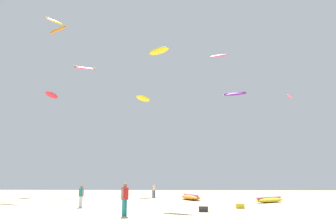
{
  "coord_description": "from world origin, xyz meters",
  "views": [
    {
      "loc": [
        1.96,
        -12.99,
        1.78
      ],
      "look_at": [
        0.0,
        18.14,
        8.66
      ],
      "focal_mm": 34.01,
      "sensor_mm": 36.0,
      "label": 1
    }
  ],
  "objects": [
    {
      "name": "kite_aloft_3",
      "position": [
        -13.38,
        31.31,
        18.47
      ],
      "size": [
        3.56,
        2.3,
        0.77
      ],
      "color": "#E5598C"
    },
    {
      "name": "person_foreground",
      "position": [
        -1.47,
        4.5,
        1.01
      ],
      "size": [
        0.39,
        0.54,
        1.73
      ],
      "rotation": [
        0.0,
        0.0,
        5.92
      ],
      "color": "teal",
      "rests_on": "ground"
    },
    {
      "name": "kite_aloft_2",
      "position": [
        -0.61,
        14.34,
        13.62
      ],
      "size": [
        2.23,
        1.81,
        0.57
      ],
      "color": "yellow"
    },
    {
      "name": "kite_grounded_near",
      "position": [
        2.16,
        20.56,
        0.28
      ],
      "size": [
        2.7,
        5.02,
        0.57
      ],
      "color": "orange",
      "rests_on": "ground"
    },
    {
      "name": "cooler_box",
      "position": [
        2.85,
        7.34,
        0.16
      ],
      "size": [
        0.56,
        0.36,
        0.32
      ],
      "primitive_type": "cube",
      "color": "#2D2D33",
      "rests_on": "ground"
    },
    {
      "name": "person_left",
      "position": [
        -5.78,
        10.21,
        0.9
      ],
      "size": [
        0.42,
        0.37,
        1.55
      ],
      "rotation": [
        0.0,
        0.0,
        4.01
      ],
      "color": "silver",
      "rests_on": "ground"
    },
    {
      "name": "person_midground",
      "position": [
        -2.09,
        24.93,
        0.94
      ],
      "size": [
        0.54,
        0.37,
        1.62
      ],
      "rotation": [
        0.0,
        0.0,
        4.75
      ],
      "color": "navy",
      "rests_on": "ground"
    },
    {
      "name": "kite_aloft_0",
      "position": [
        -4.6,
        32.54,
        13.96
      ],
      "size": [
        2.37,
        3.49,
        0.8
      ],
      "color": "yellow"
    },
    {
      "name": "kite_aloft_6",
      "position": [
        8.31,
        28.44,
        13.29
      ],
      "size": [
        3.25,
        1.67,
        0.78
      ],
      "color": "purple"
    },
    {
      "name": "kite_aloft_7",
      "position": [
        7.78,
        40.56,
        23.77
      ],
      "size": [
        3.54,
        1.84,
        0.84
      ],
      "color": "#E5598C"
    },
    {
      "name": "kite_grounded_mid",
      "position": [
        9.11,
        16.73,
        0.23
      ],
      "size": [
        3.66,
        3.64,
        0.5
      ],
      "color": "yellow",
      "rests_on": "ground"
    },
    {
      "name": "kite_aloft_4",
      "position": [
        17.49,
        34.62,
        14.45
      ],
      "size": [
        1.87,
        2.63,
        0.37
      ],
      "color": "#E5598C"
    },
    {
      "name": "kite_aloft_1",
      "position": [
        -18.18,
        31.42,
        14.41
      ],
      "size": [
        1.13,
        3.67,
        0.7
      ],
      "color": "red"
    },
    {
      "name": "gear_bag",
      "position": [
        5.48,
        10.05,
        0.16
      ],
      "size": [
        0.56,
        0.36,
        0.32
      ],
      "primitive_type": "cube",
      "color": "yellow",
      "rests_on": "ground"
    },
    {
      "name": "kite_aloft_8",
      "position": [
        -16.02,
        26.94,
        22.61
      ],
      "size": [
        3.7,
        2.74,
        0.94
      ],
      "color": "orange"
    },
    {
      "name": "kite_aloft_5",
      "position": [
        -18.65,
        31.2,
        26.34
      ],
      "size": [
        2.54,
        2.98,
        0.77
      ],
      "color": "yellow"
    }
  ]
}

